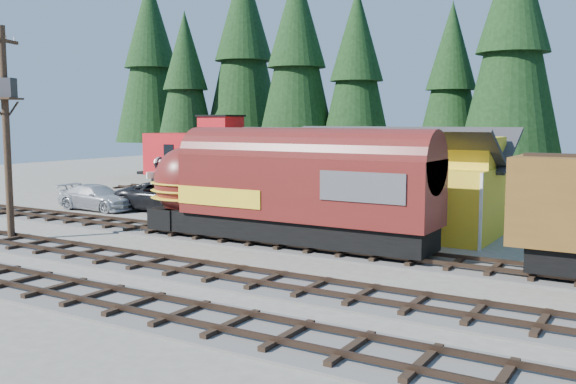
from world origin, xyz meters
The scene contains 12 objects.
ground centered at (0.00, 0.00, 0.00)m, with size 120.00×120.00×0.00m, color #6B665B.
track_siding centered at (10.00, 4.00, 0.06)m, with size 68.00×3.20×0.33m.
track_main_south centered at (10.00, -2.00, 0.06)m, with size 68.00×3.20×0.33m.
track_main_north centered at (10.00, -6.50, 0.06)m, with size 68.00×3.20×0.33m.
track_spur centered at (-10.00, 18.00, 0.06)m, with size 32.00×3.20×0.33m.
depot centered at (0.00, 10.50, 2.96)m, with size 12.80×7.00×5.30m.
conifer_backdrop centered at (3.91, 24.70, 10.23)m, with size 81.88×21.62×17.37m.
locomotive centered at (-2.30, 4.00, 2.36)m, with size 14.67×2.92×3.99m.
caboose centered at (-16.96, 18.00, 2.74)m, with size 10.71×3.10×5.57m.
utility_pole centered at (-13.58, -1.44, 5.68)m, with size 1.58×2.30×9.94m.
pickup_truck_a centered at (-13.78, 9.77, 0.92)m, with size 3.06×6.64×1.85m, color black.
pickup_truck_b centered at (-18.00, 7.77, 0.79)m, with size 2.22×5.46×1.59m, color #AFB2B7.
Camera 1 is at (13.11, -20.16, 5.66)m, focal length 40.00 mm.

